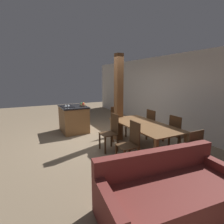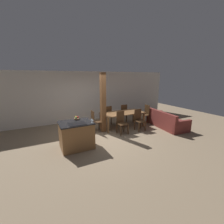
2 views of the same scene
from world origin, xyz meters
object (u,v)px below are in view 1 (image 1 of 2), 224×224
fruit_bowl (83,105)px  dining_table (144,127)px  dining_chair_near_right (130,143)px  dining_chair_far_right (178,134)px  dining_chair_head_end (117,121)px  wine_glass_near (66,106)px  wine_glass_middle (68,105)px  dining_chair_far_left (153,125)px  kitchen_island (74,119)px  timber_post (119,98)px  dining_chair_near_left (111,131)px  couch (171,195)px  dining_chair_foot_end (190,153)px

fruit_bowl → dining_table: 2.60m
dining_chair_near_right → dining_chair_far_right: size_ratio=1.00×
dining_chair_head_end → wine_glass_near: bearing=156.8°
fruit_bowl → wine_glass_middle: bearing=-58.7°
dining_table → dining_chair_far_left: (-0.47, 0.72, -0.14)m
dining_chair_near_right → dining_chair_far_right: (0.00, 1.43, 0.00)m
dining_chair_far_left → kitchen_island: bearing=42.2°
dining_chair_head_end → timber_post: timber_post is taller
dining_chair_near_left → wine_glass_middle: bearing=-155.7°
dining_chair_far_right → dining_table: bearing=57.0°
couch → timber_post: 3.27m
kitchen_island → dining_chair_near_left: dining_chair_near_left is taller
fruit_bowl → wine_glass_near: (0.36, -0.68, 0.06)m
wine_glass_near → dining_chair_foot_end: (3.49, 1.53, -0.53)m
dining_chair_far_right → dining_chair_foot_end: size_ratio=1.00×
dining_chair_near_right → dining_chair_head_end: (-1.88, 0.72, 0.00)m
wine_glass_middle → wine_glass_near: bearing=-90.0°
dining_chair_near_left → timber_post: (-0.61, 0.57, 0.79)m
dining_chair_head_end → dining_chair_far_left: bearing=-52.9°
dining_table → timber_post: timber_post is taller
fruit_bowl → wine_glass_middle: size_ratio=1.47×
dining_chair_near_left → wine_glass_near: bearing=-153.1°
fruit_bowl → dining_chair_near_left: fruit_bowl is taller
wine_glass_near → dining_table: size_ratio=0.07×
timber_post → wine_glass_middle: bearing=-127.5°
kitchen_island → timber_post: timber_post is taller
wine_glass_near → dining_chair_near_left: size_ratio=0.14×
timber_post → dining_table: bearing=7.9°
kitchen_island → dining_table: size_ratio=0.53×
dining_chair_near_left → dining_chair_near_right: 0.93m
dining_chair_head_end → couch: dining_chair_head_end is taller
timber_post → dining_chair_head_end: bearing=156.0°
kitchen_island → wine_glass_middle: (0.48, -0.27, 0.57)m
dining_chair_near_left → dining_chair_far_right: bearing=57.0°
couch → fruit_bowl: bearing=94.5°
wine_glass_near → timber_post: (0.99, 1.38, 0.27)m
fruit_bowl → wine_glass_near: bearing=-62.2°
wine_glass_near → dining_chair_head_end: size_ratio=0.14×
wine_glass_middle → couch: wine_glass_middle is taller
dining_chair_far_left → dining_chair_far_right: size_ratio=1.00×
wine_glass_near → timber_post: 1.72m
fruit_bowl → couch: fruit_bowl is taller
dining_chair_near_right → dining_chair_foot_end: bearing=37.1°
dining_chair_far_left → couch: bearing=144.7°
wine_glass_middle → dining_chair_far_left: bearing=53.4°
dining_table → dining_chair_foot_end: bearing=0.0°
dining_chair_near_right → dining_chair_foot_end: same height
dining_chair_near_right → couch: bearing=-10.0°
dining_chair_far_left → wine_glass_near: bearing=54.5°
dining_chair_near_right → dining_chair_foot_end: (0.95, 0.72, 0.00)m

